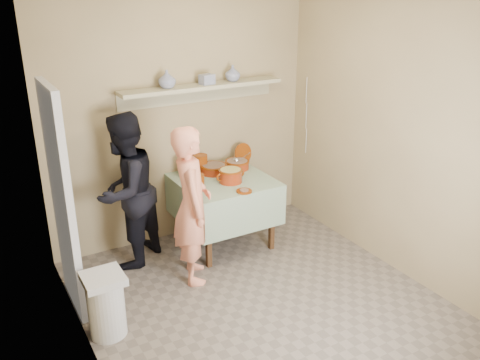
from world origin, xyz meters
TOP-DOWN VIEW (x-y plane):
  - ground at (0.00, 0.00)m, footprint 3.50×3.50m
  - tile_panel at (-1.46, 0.95)m, footprint 0.06×0.70m
  - plate_stack_a at (-0.04, 1.55)m, footprint 0.16×0.16m
  - plate_stack_b at (0.14, 1.61)m, footprint 0.16×0.16m
  - bowl_stack at (-0.07, 1.22)m, footprint 0.13×0.13m
  - empty_bowl at (-0.07, 1.36)m, footprint 0.17×0.17m
  - propped_lid at (0.69, 1.61)m, footprint 0.25×0.11m
  - vase_right at (0.57, 1.63)m, footprint 0.19×0.19m
  - vase_left at (-0.20, 1.62)m, footprint 0.25×0.25m
  - ceramic_box at (0.24, 1.60)m, footprint 0.16×0.13m
  - person_cook at (-0.34, 0.81)m, footprint 0.52×0.65m
  - person_helper at (-0.78, 1.40)m, footprint 0.98×0.95m
  - room_shell at (0.00, 0.00)m, footprint 3.04×3.54m
  - serving_table at (0.25, 1.28)m, footprint 0.97×0.97m
  - cazuela_meat_a at (0.24, 1.49)m, footprint 0.30×0.30m
  - cazuela_meat_b at (0.53, 1.48)m, footprint 0.28×0.28m
  - ladle at (0.52, 1.46)m, footprint 0.08×0.26m
  - cazuela_rice at (0.27, 1.16)m, footprint 0.33×0.25m
  - front_plate at (0.26, 0.86)m, footprint 0.16×0.16m
  - wall_shelf at (0.20, 1.65)m, footprint 1.80×0.25m
  - trash_bin at (-1.33, 0.36)m, footprint 0.32×0.32m
  - electrical_cord at (1.47, 1.48)m, footprint 0.01×0.05m

SIDE VIEW (x-z plane):
  - ground at x=0.00m, z-range 0.00..0.00m
  - trash_bin at x=-1.33m, z-range 0.00..0.56m
  - serving_table at x=0.25m, z-range 0.26..1.02m
  - person_cook at x=-0.34m, z-range 0.00..1.54m
  - front_plate at x=0.26m, z-range 0.76..0.78m
  - empty_bowl at x=-0.07m, z-range 0.76..0.81m
  - person_helper at x=-0.78m, z-range 0.00..1.58m
  - cazuela_meat_a at x=0.24m, z-range 0.77..0.87m
  - cazuela_meat_b at x=0.53m, z-range 0.77..0.87m
  - bowl_stack at x=-0.07m, z-range 0.76..0.89m
  - cazuela_rice at x=0.27m, z-range 0.77..0.92m
  - plate_stack_b at x=0.14m, z-range 0.76..0.95m
  - plate_stack_a at x=-0.04m, z-range 0.76..0.97m
  - ladle at x=0.52m, z-range 0.78..0.97m
  - propped_lid at x=0.69m, z-range 0.76..1.00m
  - tile_panel at x=-1.46m, z-range 0.00..2.00m
  - electrical_cord at x=1.47m, z-range 0.80..1.70m
  - room_shell at x=0.00m, z-range 0.30..2.92m
  - wall_shelf at x=0.20m, z-range 1.57..1.78m
  - ceramic_box at x=0.24m, z-range 1.72..1.82m
  - vase_right at x=0.57m, z-range 1.72..1.89m
  - vase_left at x=-0.20m, z-range 1.72..1.90m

